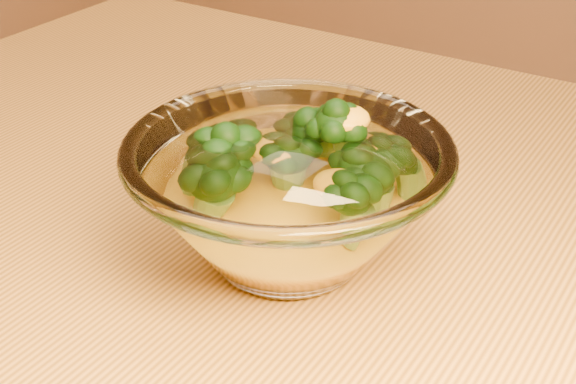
% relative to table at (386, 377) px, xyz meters
% --- Properties ---
extents(table, '(1.20, 0.80, 0.75)m').
position_rel_table_xyz_m(table, '(0.00, 0.00, 0.00)').
color(table, '#B67F36').
rests_on(table, ground).
extents(glass_bowl, '(0.22, 0.22, 0.10)m').
position_rel_table_xyz_m(glass_bowl, '(-0.07, -0.03, 0.15)').
color(glass_bowl, white).
rests_on(glass_bowl, table).
extents(cheese_sauce, '(0.12, 0.12, 0.03)m').
position_rel_table_xyz_m(cheese_sauce, '(-0.07, -0.03, 0.13)').
color(cheese_sauce, yellow).
rests_on(cheese_sauce, glass_bowl).
extents(broccoli_heap, '(0.14, 0.13, 0.08)m').
position_rel_table_xyz_m(broccoli_heap, '(-0.07, -0.02, 0.17)').
color(broccoli_heap, black).
rests_on(broccoli_heap, cheese_sauce).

